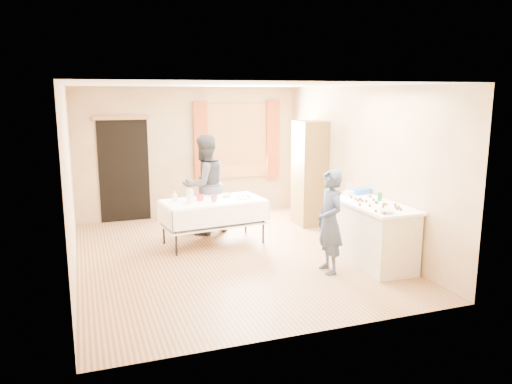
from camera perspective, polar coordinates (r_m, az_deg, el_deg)
name	(u,v)px	position (r m, az deg, el deg)	size (l,w,h in m)	color
floor	(229,256)	(7.85, -3.11, -7.28)	(4.50, 5.50, 0.02)	#9E7047
ceiling	(227,84)	(7.44, -3.34, 12.21)	(4.50, 5.50, 0.02)	white
wall_back	(189,152)	(10.19, -7.63, 4.52)	(4.50, 0.02, 2.60)	tan
wall_front	(306,214)	(5.00, 5.77, -2.56)	(4.50, 0.02, 2.60)	tan
wall_left	(69,182)	(7.24, -20.63, 1.11)	(0.02, 5.50, 2.60)	tan
wall_right	(359,166)	(8.45, 11.66, 2.98)	(0.02, 5.50, 2.60)	tan
window_frame	(237,141)	(10.38, -2.19, 5.84)	(1.32, 0.06, 1.52)	olive
window_pane	(237,141)	(10.37, -2.16, 5.84)	(1.20, 0.02, 1.40)	white
curtain_left	(201,143)	(10.13, -6.33, 5.64)	(0.28, 0.06, 1.65)	#93401B
curtain_right	(273,140)	(10.60, 1.94, 5.96)	(0.28, 0.06, 1.65)	#93401B
doorway	(124,171)	(10.02, -14.84, 2.38)	(0.95, 0.04, 2.00)	black
door_lintel	(121,118)	(9.89, -15.13, 8.21)	(1.05, 0.06, 0.08)	olive
cabinet	(309,173)	(9.51, 6.12, 2.14)	(0.50, 0.60, 1.97)	brown
counter	(373,234)	(7.55, 13.18, -4.67)	(0.70, 1.48, 0.91)	beige
party_table	(213,218)	(8.33, -4.90, -2.95)	(1.76, 1.04, 0.75)	black
chair	(211,212)	(9.41, -5.16, -2.30)	(0.42, 0.42, 0.95)	black
girl	(330,221)	(7.01, 8.44, -3.35)	(0.37, 0.55, 1.46)	#25324B
woman	(205,185)	(8.87, -5.90, 0.83)	(1.04, 0.94, 1.77)	black
soda_can	(380,197)	(7.63, 13.98, -0.53)	(0.07, 0.07, 0.12)	#0F7A2F
mixing_bowl	(386,211)	(6.88, 14.66, -2.15)	(0.22, 0.22, 0.05)	white
foam_block	(348,193)	(7.88, 10.52, -0.16)	(0.15, 0.10, 0.08)	white
blue_basket	(361,191)	(8.10, 11.86, 0.09)	(0.30, 0.20, 0.08)	blue
pitcher	(190,197)	(8.02, -7.58, -0.53)	(0.11, 0.11, 0.22)	silver
cup_red	(200,197)	(8.23, -6.39, -0.61)	(0.16, 0.16, 0.10)	#E02543
cup_rainbow	(214,198)	(8.10, -4.81, -0.73)	(0.15, 0.15, 0.11)	red
small_bowl	(227,195)	(8.48, -3.32, -0.36)	(0.23, 0.23, 0.05)	white
pastry_tray	(243,198)	(8.34, -1.44, -0.67)	(0.28, 0.20, 0.02)	white
bottle	(175,196)	(8.23, -9.24, -0.48)	(0.08, 0.09, 0.16)	white
cake_balls	(377,204)	(7.34, 13.64, -1.30)	(0.51, 1.09, 0.04)	#3F2314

